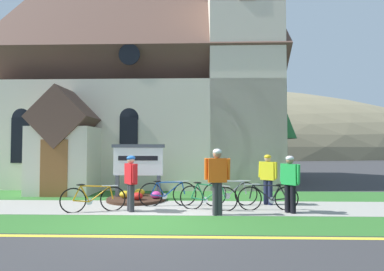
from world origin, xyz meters
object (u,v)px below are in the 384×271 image
at_px(roadside_conifer, 259,91).
at_px(cyclist_in_red_jersey, 268,176).
at_px(cyclist_in_orange_jersey, 131,179).
at_px(bicycle_silver, 168,194).
at_px(church_sign, 138,163).
at_px(cyclist_in_blue_jersey, 217,176).
at_px(bicycle_orange, 230,193).
at_px(cyclist_in_yellow_jersey, 290,180).
at_px(bicycle_black, 93,199).
at_px(bicycle_red, 208,197).
at_px(bicycle_blue, 268,197).

bearing_deg(roadside_conifer, cyclist_in_red_jersey, -99.28).
distance_m(cyclist_in_orange_jersey, cyclist_in_red_jersey, 4.26).
bearing_deg(bicycle_silver, church_sign, 135.73).
bearing_deg(cyclist_in_blue_jersey, cyclist_in_orange_jersey, 171.14).
relative_size(bicycle_orange, cyclist_in_yellow_jersey, 1.10).
bearing_deg(bicycle_black, cyclist_in_red_jersey, 12.72).
bearing_deg(bicycle_orange, cyclist_in_blue_jersey, -109.55).
relative_size(cyclist_in_orange_jersey, roadside_conifer, 0.20).
bearing_deg(cyclist_in_blue_jersey, bicycle_red, 109.92).
height_order(cyclist_in_orange_jersey, cyclist_in_blue_jersey, cyclist_in_blue_jersey).
distance_m(bicycle_red, cyclist_in_yellow_jersey, 2.36).
height_order(bicycle_blue, bicycle_silver, bicycle_silver).
height_order(bicycle_black, cyclist_in_red_jersey, cyclist_in_red_jersey).
distance_m(bicycle_black, cyclist_in_yellow_jersey, 5.55).
relative_size(bicycle_orange, cyclist_in_red_jersey, 1.09).
height_order(bicycle_orange, roadside_conifer, roadside_conifer).
distance_m(cyclist_in_yellow_jersey, cyclist_in_orange_jersey, 4.46).
xyz_separation_m(cyclist_in_orange_jersey, roadside_conifer, (5.41, 9.10, 4.18)).
height_order(bicycle_blue, bicycle_red, bicycle_red).
distance_m(church_sign, cyclist_in_yellow_jersey, 5.11).
bearing_deg(church_sign, cyclist_in_red_jersey, -11.30).
distance_m(bicycle_red, bicycle_orange, 0.98).
bearing_deg(cyclist_in_orange_jersey, roadside_conifer, 59.26).
xyz_separation_m(bicycle_black, roadside_conifer, (6.48, 9.13, 4.73)).
bearing_deg(bicycle_blue, cyclist_in_orange_jersey, -175.27).
relative_size(cyclist_in_yellow_jersey, cyclist_in_blue_jersey, 0.89).
bearing_deg(bicycle_black, bicycle_orange, 14.06).
distance_m(cyclist_in_red_jersey, cyclist_in_blue_jersey, 2.27).
height_order(church_sign, bicycle_blue, church_sign).
xyz_separation_m(bicycle_silver, roadside_conifer, (4.46, 8.23, 4.72)).
distance_m(bicycle_silver, bicycle_orange, 1.95).
bearing_deg(cyclist_in_blue_jersey, roadside_conifer, 72.52).
relative_size(church_sign, cyclist_in_red_jersey, 1.21).
relative_size(bicycle_silver, cyclist_in_orange_jersey, 1.12).
bearing_deg(cyclist_in_orange_jersey, bicycle_silver, 42.26).
bearing_deg(bicycle_blue, cyclist_in_red_jersey, 78.41).
relative_size(bicycle_blue, cyclist_in_blue_jersey, 1.00).
height_order(church_sign, cyclist_in_yellow_jersey, church_sign).
relative_size(church_sign, bicycle_red, 1.15).
height_order(bicycle_red, bicycle_black, bicycle_red).
xyz_separation_m(bicycle_red, roadside_conifer, (3.22, 8.82, 4.73)).
relative_size(bicycle_red, bicycle_orange, 0.96).
distance_m(bicycle_blue, cyclist_in_yellow_jersey, 0.84).
distance_m(bicycle_silver, roadside_conifer, 10.48).
bearing_deg(bicycle_red, bicycle_orange, 43.47).
relative_size(bicycle_orange, cyclist_in_orange_jersey, 1.10).
bearing_deg(bicycle_red, cyclist_in_red_jersey, 23.90).
height_order(bicycle_blue, roadside_conifer, roadside_conifer).
bearing_deg(church_sign, cyclist_in_orange_jersey, -84.07).
bearing_deg(cyclist_in_yellow_jersey, cyclist_in_blue_jersey, -170.88).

